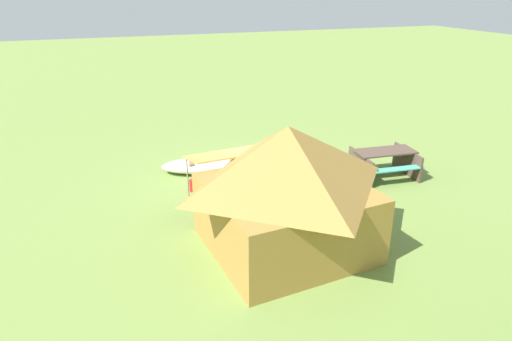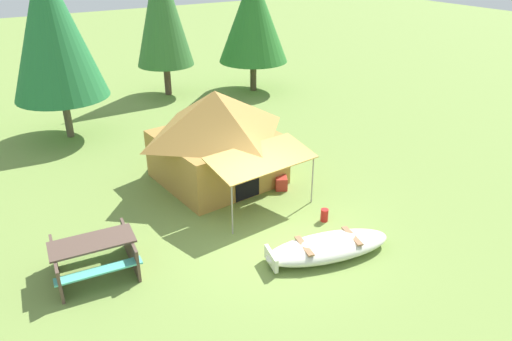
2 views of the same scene
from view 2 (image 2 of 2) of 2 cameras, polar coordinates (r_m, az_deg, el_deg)
name	(u,v)px [view 2 (image 2 of 2)]	position (r m, az deg, el deg)	size (l,w,h in m)	color
ground_plane	(269,234)	(11.58, 1.49, -7.49)	(80.00, 80.00, 0.00)	olive
beached_rowboat	(328,247)	(10.86, 8.48, -8.95)	(3.07, 1.61, 0.42)	silver
canvas_cabin_tent	(216,135)	(13.51, -4.72, 4.19)	(3.54, 4.56, 2.66)	#A87B39
picnic_table	(94,254)	(10.63, -18.66, -9.30)	(1.82, 1.60, 0.79)	brown
cooler_box	(281,182)	(13.51, 2.97, -1.39)	(0.47, 0.32, 0.36)	#B63126
fuel_can	(324,215)	(12.10, 8.11, -5.26)	(0.19, 0.19, 0.32)	red
pine_tree_back_left	(253,17)	(21.75, -0.34, 17.78)	(3.04, 3.04, 5.20)	#4B422C
pine_tree_back_right	(51,28)	(17.36, -23.08, 15.26)	(3.09, 3.09, 6.02)	brown
pine_tree_side	(162,9)	(21.42, -11.11, 18.26)	(2.43, 2.43, 6.00)	brown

